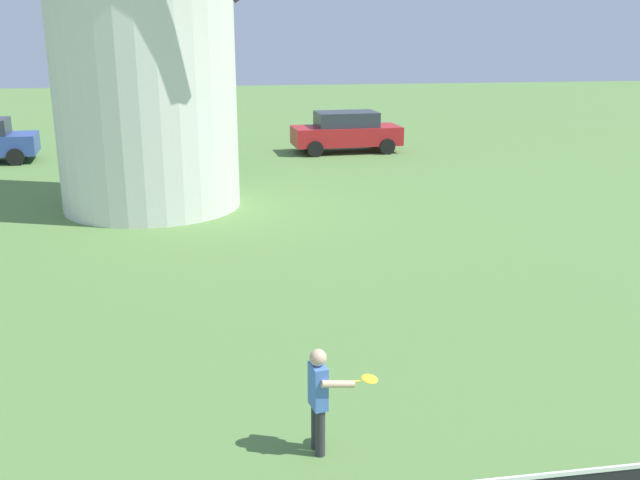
# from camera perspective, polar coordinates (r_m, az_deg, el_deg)

# --- Properties ---
(player_far) EXTENTS (0.77, 0.42, 1.26)m
(player_far) POSITION_cam_1_polar(r_m,az_deg,el_deg) (7.97, 0.02, -12.36)
(player_far) COLOR #333338
(player_far) RESTS_ON ground_plane
(parked_car_green) EXTENTS (3.85, 1.93, 1.56)m
(parked_car_green) POSITION_cam_1_polar(r_m,az_deg,el_deg) (26.34, -12.52, 7.94)
(parked_car_green) COLOR #1E6638
(parked_car_green) RESTS_ON ground_plane
(parked_car_red) EXTENTS (4.22, 2.05, 1.56)m
(parked_car_red) POSITION_cam_1_polar(r_m,az_deg,el_deg) (27.77, 2.13, 8.75)
(parked_car_red) COLOR red
(parked_car_red) RESTS_ON ground_plane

